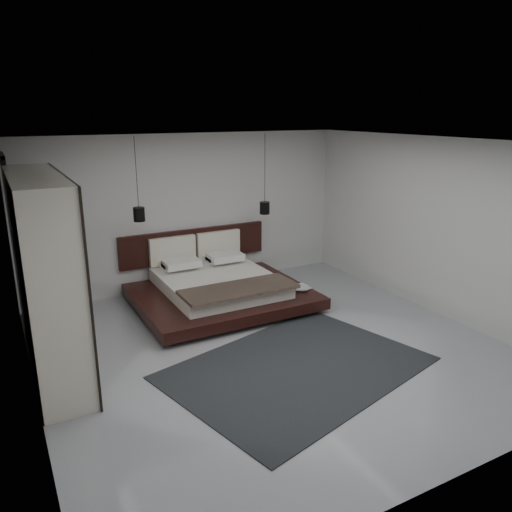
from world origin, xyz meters
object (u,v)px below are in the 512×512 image
lattice_screen (14,244)px  pendant_right (265,208)px  bed (218,287)px  pendant_left (139,214)px  rug (297,368)px  wardrobe (46,277)px

lattice_screen → pendant_right: (4.16, -0.10, 0.18)m
bed → pendant_left: bearing=158.9°
bed → pendant_right: pendant_right is taller
pendant_left → pendant_right: size_ratio=0.93×
lattice_screen → rug: 4.48m
lattice_screen → pendant_right: pendant_right is taller
pendant_right → wardrobe: 4.20m
lattice_screen → wardrobe: size_ratio=1.03×
pendant_left → lattice_screen: bearing=177.0°
bed → pendant_right: size_ratio=1.95×
lattice_screen → pendant_left: 1.87m
pendant_right → wardrobe: size_ratio=0.57×
bed → rug: 2.57m
bed → lattice_screen: bearing=169.7°
lattice_screen → bed: 3.21m
bed → wardrobe: bearing=-158.2°
wardrobe → rug: 3.32m
bed → wardrobe: (-2.75, -1.10, 0.95)m
bed → wardrobe: wardrobe is taller
lattice_screen → bed: bearing=-10.3°
wardrobe → pendant_left: bearing=44.1°
bed → wardrobe: 3.11m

